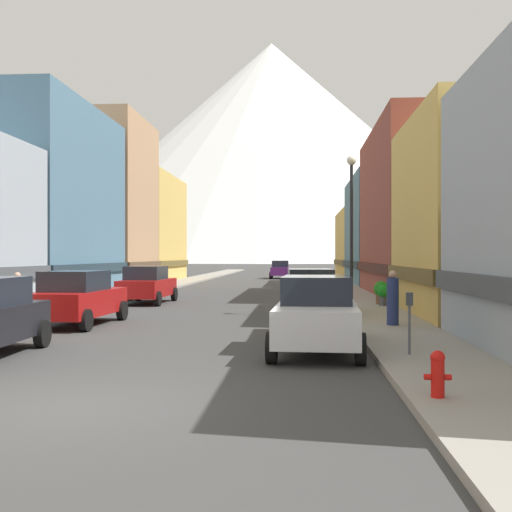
# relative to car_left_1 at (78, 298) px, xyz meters

# --- Properties ---
(ground_plane) EXTENTS (400.00, 400.00, 0.00)m
(ground_plane) POSITION_rel_car_left_1_xyz_m (3.80, -10.52, -0.90)
(ground_plane) COLOR #3C3C3C
(sidewalk_left) EXTENTS (2.50, 100.00, 0.15)m
(sidewalk_left) POSITION_rel_car_left_1_xyz_m (-2.45, 24.48, -0.82)
(sidewalk_left) COLOR gray
(sidewalk_left) RESTS_ON ground
(sidewalk_right) EXTENTS (2.50, 100.00, 0.15)m
(sidewalk_right) POSITION_rel_car_left_1_xyz_m (10.05, 24.48, -0.82)
(sidewalk_right) COLOR gray
(sidewalk_right) RESTS_ON ground
(storefront_left_2) EXTENTS (6.70, 11.64, 10.26)m
(storefront_left_2) POSITION_rel_car_left_1_xyz_m (-6.90, 12.48, 4.06)
(storefront_left_2) COLOR slate
(storefront_left_2) RESTS_ON ground
(storefront_left_3) EXTENTS (10.30, 8.75, 11.98)m
(storefront_left_3) POSITION_rel_car_left_1_xyz_m (-8.70, 23.26, 4.91)
(storefront_left_3) COLOR tan
(storefront_left_3) RESTS_ON ground
(storefront_left_4) EXTENTS (6.82, 11.82, 9.27)m
(storefront_left_4) POSITION_rel_car_left_1_xyz_m (-6.96, 33.62, 3.57)
(storefront_left_4) COLOR #D8B259
(storefront_left_4) RESTS_ON ground
(storefront_right_1) EXTENTS (6.98, 9.10, 7.42)m
(storefront_right_1) POSITION_rel_car_left_1_xyz_m (14.64, 3.56, 2.67)
(storefront_right_1) COLOR #D8B259
(storefront_right_1) RESTS_ON ground
(storefront_right_2) EXTENTS (7.36, 13.77, 9.35)m
(storefront_right_2) POSITION_rel_car_left_1_xyz_m (14.83, 15.17, 3.61)
(storefront_right_2) COLOR brown
(storefront_right_2) RESTS_ON ground
(storefront_right_3) EXTENTS (9.63, 13.16, 8.35)m
(storefront_right_3) POSITION_rel_car_left_1_xyz_m (15.97, 29.15, 3.12)
(storefront_right_3) COLOR slate
(storefront_right_3) RESTS_ON ground
(storefront_right_4) EXTENTS (6.52, 13.83, 6.71)m
(storefront_right_4) POSITION_rel_car_left_1_xyz_m (14.41, 42.81, 2.33)
(storefront_right_4) COLOR #D8B259
(storefront_right_4) RESTS_ON ground
(car_left_1) EXTENTS (2.22, 4.47, 1.78)m
(car_left_1) POSITION_rel_car_left_1_xyz_m (0.00, 0.00, 0.00)
(car_left_1) COLOR #9E1111
(car_left_1) RESTS_ON ground
(car_left_2) EXTENTS (2.15, 4.44, 1.78)m
(car_left_2) POSITION_rel_car_left_1_xyz_m (0.00, 9.17, 0.00)
(car_left_2) COLOR #9E1111
(car_left_2) RESTS_ON ground
(car_right_0) EXTENTS (2.23, 4.47, 1.78)m
(car_right_0) POSITION_rel_car_left_1_xyz_m (7.61, -4.94, 0.00)
(car_right_0) COLOR silver
(car_right_0) RESTS_ON ground
(car_right_1) EXTENTS (2.24, 4.48, 1.78)m
(car_right_1) POSITION_rel_car_left_1_xyz_m (7.61, 3.50, 0.00)
(car_right_1) COLOR #B28419
(car_right_1) RESTS_ON ground
(car_driving_0) EXTENTS (2.06, 4.40, 1.78)m
(car_driving_0) POSITION_rel_car_left_1_xyz_m (5.40, 41.12, 0.00)
(car_driving_0) COLOR #591E72
(car_driving_0) RESTS_ON ground
(fire_hydrant_near) EXTENTS (0.40, 0.22, 0.70)m
(fire_hydrant_near) POSITION_rel_car_left_1_xyz_m (9.25, -10.12, -0.37)
(fire_hydrant_near) COLOR red
(fire_hydrant_near) RESTS_ON sidewalk_right
(parking_meter_near) EXTENTS (0.14, 0.10, 1.33)m
(parking_meter_near) POSITION_rel_car_left_1_xyz_m (9.55, -6.11, 0.11)
(parking_meter_near) COLOR #595960
(parking_meter_near) RESTS_ON sidewalk_right
(potted_plant_0) EXTENTS (0.68, 0.68, 1.01)m
(potted_plant_0) POSITION_rel_car_left_1_xyz_m (10.80, 7.61, -0.19)
(potted_plant_0) COLOR brown
(potted_plant_0) RESTS_ON sidewalk_right
(potted_plant_1) EXTENTS (0.57, 0.57, 0.89)m
(potted_plant_1) POSITION_rel_car_left_1_xyz_m (10.80, 6.82, -0.25)
(potted_plant_1) COLOR #4C4C51
(potted_plant_1) RESTS_ON sidewalk_right
(pedestrian_0) EXTENTS (0.36, 0.36, 1.55)m
(pedestrian_0) POSITION_rel_car_left_1_xyz_m (-2.45, 0.92, -0.04)
(pedestrian_0) COLOR #333338
(pedestrian_0) RESTS_ON sidewalk_left
(pedestrian_1) EXTENTS (0.36, 0.36, 1.67)m
(pedestrian_1) POSITION_rel_car_left_1_xyz_m (10.05, -0.51, 0.02)
(pedestrian_1) COLOR navy
(pedestrian_1) RESTS_ON sidewalk_right
(streetlamp_right) EXTENTS (0.36, 0.36, 5.86)m
(streetlamp_right) POSITION_rel_car_left_1_xyz_m (9.15, 3.57, 3.09)
(streetlamp_right) COLOR black
(streetlamp_right) RESTS_ON sidewalk_right
(mountain_backdrop) EXTENTS (205.98, 205.98, 95.87)m
(mountain_backdrop) POSITION_rel_car_left_1_xyz_m (-4.64, 249.48, 47.04)
(mountain_backdrop) COLOR silver
(mountain_backdrop) RESTS_ON ground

